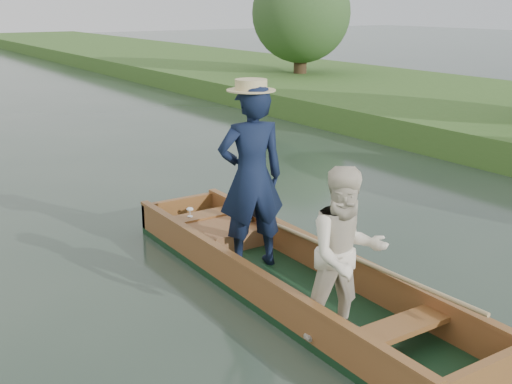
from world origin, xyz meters
TOP-DOWN VIEW (x-y plane):
  - ground at (0.00, 0.00)m, footprint 120.00×120.00m
  - punt at (-0.06, -0.00)m, footprint 1.23×5.00m

SIDE VIEW (x-z plane):
  - ground at x=0.00m, z-range 0.00..0.00m
  - punt at x=-0.06m, z-range -0.41..1.74m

